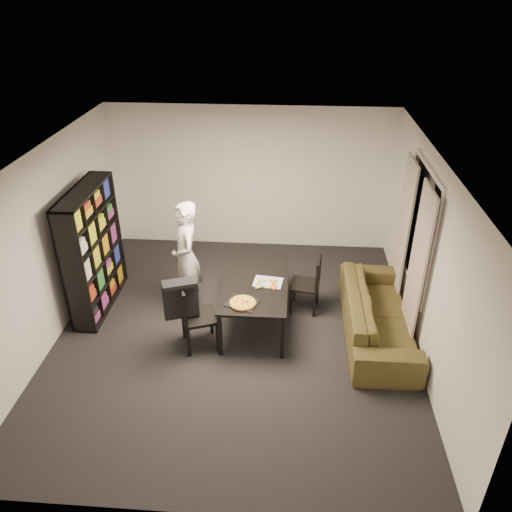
# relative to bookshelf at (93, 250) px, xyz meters

# --- Properties ---
(room) EXTENTS (5.01, 5.51, 2.61)m
(room) POSITION_rel_bookshelf_xyz_m (2.16, -0.60, 0.35)
(room) COLOR black
(room) RESTS_ON ground
(window_pane) EXTENTS (0.02, 1.40, 1.60)m
(window_pane) POSITION_rel_bookshelf_xyz_m (4.64, -0.00, 0.55)
(window_pane) COLOR black
(window_pane) RESTS_ON room
(window_frame) EXTENTS (0.03, 1.52, 1.72)m
(window_frame) POSITION_rel_bookshelf_xyz_m (4.64, -0.00, 0.55)
(window_frame) COLOR white
(window_frame) RESTS_ON room
(curtain_left) EXTENTS (0.03, 0.70, 2.25)m
(curtain_left) POSITION_rel_bookshelf_xyz_m (4.56, -0.52, 0.20)
(curtain_left) COLOR #B9AD9E
(curtain_left) RESTS_ON room
(curtain_right) EXTENTS (0.03, 0.70, 2.25)m
(curtain_right) POSITION_rel_bookshelf_xyz_m (4.56, 0.52, 0.20)
(curtain_right) COLOR #B9AD9E
(curtain_right) RESTS_ON room
(bookshelf) EXTENTS (0.35, 1.50, 1.90)m
(bookshelf) POSITION_rel_bookshelf_xyz_m (0.00, 0.00, 0.00)
(bookshelf) COLOR black
(bookshelf) RESTS_ON room
(dining_table) EXTENTS (0.92, 1.65, 0.69)m
(dining_table) POSITION_rel_bookshelf_xyz_m (2.42, -0.27, -0.32)
(dining_table) COLOR black
(dining_table) RESTS_ON room
(chair_left) EXTENTS (0.59, 0.59, 0.99)m
(chair_left) POSITION_rel_bookshelf_xyz_m (1.62, -0.89, -0.39)
(chair_left) COLOR black
(chair_left) RESTS_ON room
(chair_right) EXTENTS (0.47, 0.47, 0.90)m
(chair_right) POSITION_rel_bookshelf_xyz_m (3.22, 0.09, -0.44)
(chair_right) COLOR black
(chair_right) RESTS_ON room
(draped_jacket) EXTENTS (0.48, 0.33, 0.55)m
(draped_jacket) POSITION_rel_bookshelf_xyz_m (1.49, -0.94, -0.13)
(draped_jacket) COLOR black
(draped_jacket) RESTS_ON chair_left
(person) EXTENTS (0.62, 0.74, 1.74)m
(person) POSITION_rel_bookshelf_xyz_m (1.38, 0.03, -0.08)
(person) COLOR silver
(person) RESTS_ON room
(baking_tray) EXTENTS (0.49, 0.44, 0.01)m
(baking_tray) POSITION_rel_bookshelf_xyz_m (2.29, -0.82, -0.25)
(baking_tray) COLOR black
(baking_tray) RESTS_ON dining_table
(pepperoni_pizza) EXTENTS (0.35, 0.35, 0.03)m
(pepperoni_pizza) POSITION_rel_bookshelf_xyz_m (2.30, -0.84, -0.23)
(pepperoni_pizza) COLOR olive
(pepperoni_pizza) RESTS_ON dining_table
(kitchen_towel) EXTENTS (0.43, 0.35, 0.01)m
(kitchen_towel) POSITION_rel_bookshelf_xyz_m (2.60, -0.28, -0.26)
(kitchen_towel) COLOR white
(kitchen_towel) RESTS_ON dining_table
(pizza_slices) EXTENTS (0.45, 0.42, 0.01)m
(pizza_slices) POSITION_rel_bookshelf_xyz_m (2.58, -0.34, -0.25)
(pizza_slices) COLOR gold
(pizza_slices) RESTS_ON dining_table
(sofa) EXTENTS (0.89, 2.28, 0.67)m
(sofa) POSITION_rel_bookshelf_xyz_m (4.16, -0.43, -0.62)
(sofa) COLOR #44461C
(sofa) RESTS_ON room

